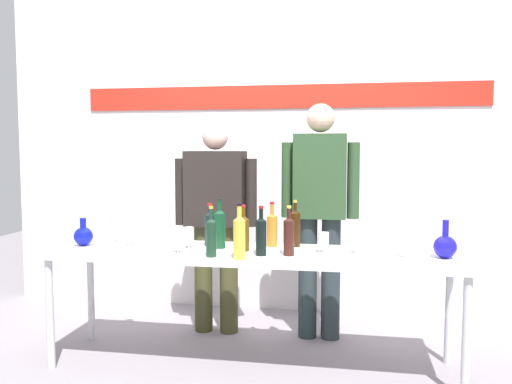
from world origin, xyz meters
TOP-DOWN VIEW (x-y plane):
  - ground_plane at (0.00, 0.00)m, footprint 10.00×10.00m
  - back_wall at (0.00, 1.31)m, footprint 4.97×0.11m
  - display_table at (0.00, 0.00)m, footprint 2.66×0.65m
  - decanter_blue_left at (-1.17, -0.01)m, footprint 0.13×0.13m
  - decanter_blue_right at (1.19, -0.01)m, footprint 0.14×0.14m
  - presenter_left at (-0.40, 0.61)m, footprint 0.64×0.22m
  - presenter_right at (0.40, 0.61)m, footprint 0.57×0.22m
  - wine_bottle_0 at (-0.32, 0.14)m, footprint 0.07×0.07m
  - wine_bottle_1 at (-0.03, -0.26)m, footprint 0.07×0.07m
  - wine_bottle_2 at (-0.06, -0.00)m, footprint 0.07×0.07m
  - wine_bottle_3 at (0.10, 0.19)m, footprint 0.07×0.07m
  - wine_bottle_4 at (-0.21, -0.22)m, footprint 0.06×0.06m
  - wine_bottle_5 at (0.25, -0.10)m, footprint 0.07×0.07m
  - wine_bottle_6 at (0.08, -0.12)m, footprint 0.07×0.07m
  - wine_bottle_7 at (-0.23, 0.07)m, footprint 0.07×0.07m
  - wine_bottle_8 at (0.25, 0.22)m, footprint 0.07×0.07m
  - wine_glass_left_0 at (-0.45, -0.15)m, footprint 0.07×0.07m
  - wine_glass_left_1 at (-0.85, 0.02)m, footprint 0.07×0.07m
  - wine_glass_left_2 at (-0.43, 0.02)m, footprint 0.06×0.06m
  - wine_glass_left_3 at (-0.97, 0.25)m, footprint 0.06×0.06m
  - wine_glass_left_4 at (-1.02, 0.15)m, footprint 0.06×0.06m
  - wine_glass_right_0 at (0.46, 0.02)m, footprint 0.07×0.07m
  - wine_glass_right_1 at (0.95, -0.05)m, footprint 0.07×0.07m
  - wine_glass_right_2 at (0.67, 0.03)m, footprint 0.06×0.06m

SIDE VIEW (x-z plane):
  - ground_plane at x=0.00m, z-range 0.00..0.00m
  - display_table at x=0.00m, z-range 0.33..1.09m
  - decanter_blue_left at x=-1.17m, z-range 0.74..0.93m
  - decanter_blue_right at x=1.19m, z-range 0.72..0.95m
  - wine_glass_right_0 at x=0.46m, z-range 0.79..0.92m
  - wine_glass_right_1 at x=0.95m, z-range 0.79..0.92m
  - wine_glass_right_2 at x=0.67m, z-range 0.79..0.93m
  - wine_glass_left_0 at x=-0.45m, z-range 0.79..0.93m
  - wine_glass_left_2 at x=-0.43m, z-range 0.79..0.93m
  - wine_glass_left_4 at x=-1.02m, z-range 0.80..0.95m
  - wine_glass_left_3 at x=-0.97m, z-range 0.80..0.95m
  - wine_glass_left_1 at x=-0.85m, z-range 0.80..0.96m
  - wine_bottle_2 at x=-0.06m, z-range 0.74..1.04m
  - wine_bottle_3 at x=0.10m, z-range 0.74..1.04m
  - wine_bottle_0 at x=-0.32m, z-range 0.74..1.03m
  - wine_bottle_4 at x=-0.21m, z-range 0.74..1.05m
  - wine_bottle_6 at x=0.08m, z-range 0.74..1.05m
  - wine_bottle_5 at x=0.25m, z-range 0.74..1.05m
  - wine_bottle_8 at x=0.25m, z-range 0.74..1.05m
  - wine_bottle_7 at x=-0.23m, z-range 0.74..1.07m
  - wine_bottle_1 at x=-0.03m, z-range 0.74..1.07m
  - presenter_left at x=-0.40m, z-range 0.12..1.73m
  - presenter_right at x=0.40m, z-range 0.12..1.87m
  - back_wall at x=0.00m, z-range 0.00..3.00m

